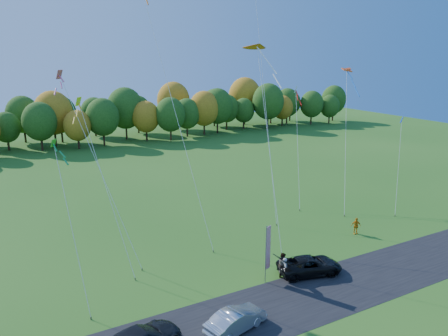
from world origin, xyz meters
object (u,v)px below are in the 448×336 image
person_east (356,226)px  feather_flag (268,247)px  black_suv (310,265)px  silver_sedan (236,320)px

person_east → feather_flag: (-12.07, -3.25, 1.91)m
black_suv → person_east: 9.44m
person_east → feather_flag: 12.65m
person_east → feather_flag: bearing=-139.5°
black_suv → silver_sedan: bearing=126.5°
black_suv → silver_sedan: 9.05m
silver_sedan → person_east: (17.02, 7.22, 0.11)m
black_suv → feather_flag: 4.05m
black_suv → person_east: person_east is taller
silver_sedan → feather_flag: size_ratio=0.94×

